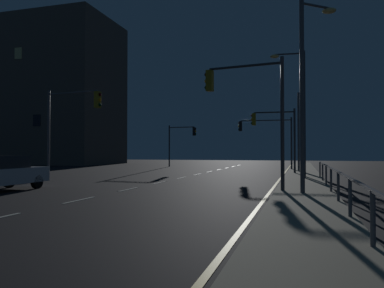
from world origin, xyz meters
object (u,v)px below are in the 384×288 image
at_px(traffic_light_far_center, 70,116).
at_px(traffic_light_far_right, 181,137).
at_px(street_lamp_median, 299,123).
at_px(building_distant, 45,94).
at_px(street_lamp_far_end, 307,78).
at_px(traffic_light_overhead_east, 275,128).
at_px(traffic_light_near_left, 248,99).
at_px(street_lamp_across_street, 299,102).
at_px(traffic_light_far_left, 266,132).

distance_m(traffic_light_far_center, traffic_light_far_right, 21.85).
relative_size(street_lamp_median, building_distant, 0.32).
bearing_deg(street_lamp_far_end, building_distant, 139.52).
bearing_deg(street_lamp_median, traffic_light_overhead_east, -117.38).
distance_m(traffic_light_near_left, street_lamp_across_street, 8.35).
distance_m(traffic_light_far_right, building_distant, 24.13).
distance_m(traffic_light_overhead_east, street_lamp_far_end, 14.44).
bearing_deg(street_lamp_median, traffic_light_far_center, -133.54).
bearing_deg(traffic_light_far_right, traffic_light_far_left, -26.67).
bearing_deg(building_distant, traffic_light_near_left, -41.74).
distance_m(traffic_light_near_left, traffic_light_far_right, 27.34).
height_order(traffic_light_far_center, traffic_light_overhead_east, traffic_light_far_center).
relative_size(traffic_light_far_left, building_distant, 0.25).
xyz_separation_m(traffic_light_far_center, building_distant, (-22.63, 26.94, 6.33)).
height_order(street_lamp_across_street, street_lamp_median, street_lamp_across_street).
bearing_deg(street_lamp_median, building_distant, 159.91).
height_order(traffic_light_far_right, street_lamp_median, street_lamp_median).
bearing_deg(building_distant, traffic_light_overhead_east, -26.10).
xyz_separation_m(traffic_light_near_left, traffic_light_overhead_east, (0.26, 13.42, -0.47)).
relative_size(traffic_light_far_left, traffic_light_far_right, 1.05).
xyz_separation_m(traffic_light_overhead_east, street_lamp_median, (1.84, 3.54, 0.60)).
bearing_deg(traffic_light_near_left, traffic_light_overhead_east, 88.88).
xyz_separation_m(traffic_light_overhead_east, street_lamp_across_street, (1.84, -5.39, 1.28)).
height_order(traffic_light_far_left, street_lamp_far_end, street_lamp_far_end).
xyz_separation_m(street_lamp_median, building_distant, (-35.80, 13.09, 6.02)).
relative_size(traffic_light_near_left, traffic_light_far_right, 1.16).
bearing_deg(street_lamp_far_end, traffic_light_overhead_east, 98.81).
xyz_separation_m(traffic_light_far_left, street_lamp_median, (3.04, -2.88, 0.58)).
distance_m(traffic_light_far_right, traffic_light_overhead_east, 16.21).
relative_size(traffic_light_far_center, street_lamp_median, 0.83).
xyz_separation_m(traffic_light_far_right, street_lamp_median, (13.22, -7.99, 0.80)).
bearing_deg(street_lamp_far_end, street_lamp_median, 91.19).
bearing_deg(traffic_light_far_right, traffic_light_near_left, -65.98).
xyz_separation_m(traffic_light_near_left, street_lamp_median, (2.10, 16.97, 0.14)).
xyz_separation_m(street_lamp_across_street, building_distant, (-35.80, 22.03, 5.34)).
height_order(traffic_light_far_left, traffic_light_overhead_east, traffic_light_overhead_east).
relative_size(traffic_light_near_left, street_lamp_far_end, 0.73).
xyz_separation_m(traffic_light_far_right, street_lamp_across_street, (13.23, -16.93, 1.48)).
relative_size(traffic_light_overhead_east, street_lamp_far_end, 0.64).
bearing_deg(building_distant, street_lamp_across_street, -31.60).
height_order(traffic_light_near_left, traffic_light_far_left, traffic_light_near_left).
bearing_deg(traffic_light_far_center, street_lamp_median, 46.46).
distance_m(traffic_light_far_left, traffic_light_overhead_east, 6.54).
distance_m(traffic_light_far_center, street_lamp_median, 19.11).
bearing_deg(building_distant, traffic_light_far_right, -12.73).
bearing_deg(traffic_light_far_left, building_distant, 162.68).
relative_size(street_lamp_across_street, street_lamp_far_end, 1.04).
relative_size(street_lamp_across_street, street_lamp_median, 1.20).
xyz_separation_m(traffic_light_near_left, building_distant, (-33.70, 30.06, 6.15)).
bearing_deg(building_distant, traffic_light_far_center, -49.97).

